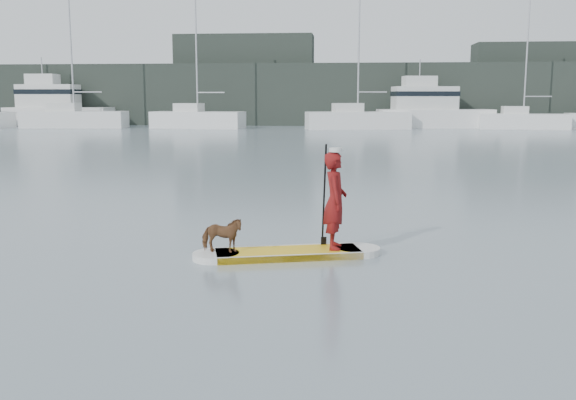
# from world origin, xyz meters

# --- Properties ---
(ground) EXTENTS (140.00, 140.00, 0.00)m
(ground) POSITION_xyz_m (0.00, 0.00, 0.00)
(ground) COLOR slate
(ground) RESTS_ON ground
(paddleboard) EXTENTS (3.22, 1.42, 0.12)m
(paddleboard) POSITION_xyz_m (-0.50, -1.57, 0.06)
(paddleboard) COLOR yellow
(paddleboard) RESTS_ON ground
(paddler) EXTENTS (0.43, 0.63, 1.70)m
(paddler) POSITION_xyz_m (0.31, -1.37, 0.97)
(paddler) COLOR maroon
(paddler) RESTS_ON paddleboard
(white_cap) EXTENTS (0.22, 0.22, 0.07)m
(white_cap) POSITION_xyz_m (0.31, -1.37, 1.85)
(white_cap) COLOR silver
(white_cap) RESTS_ON paddler
(dog) EXTENTS (0.73, 0.34, 0.61)m
(dog) POSITION_xyz_m (-1.61, -1.86, 0.43)
(dog) COLOR brown
(dog) RESTS_ON paddleboard
(paddle) EXTENTS (0.11, 0.30, 2.00)m
(paddle) POSITION_xyz_m (0.11, -1.10, 0.80)
(paddle) COLOR black
(paddle) RESTS_ON ground
(sailboat_b) EXTENTS (9.39, 3.42, 13.70)m
(sailboat_b) POSITION_xyz_m (-24.21, 44.23, 0.95)
(sailboat_b) COLOR white
(sailboat_b) RESTS_ON ground
(sailboat_c) EXTENTS (8.50, 3.72, 11.82)m
(sailboat_c) POSITION_xyz_m (-12.89, 44.54, 0.87)
(sailboat_c) COLOR white
(sailboat_c) RESTS_ON ground
(sailboat_d) EXTENTS (9.33, 4.47, 13.21)m
(sailboat_d) POSITION_xyz_m (1.36, 44.43, 0.94)
(sailboat_d) COLOR white
(sailboat_d) RESTS_ON ground
(sailboat_e) EXTENTS (7.69, 3.05, 10.90)m
(sailboat_e) POSITION_xyz_m (15.83, 45.80, 0.78)
(sailboat_e) COLOR white
(sailboat_e) RESTS_ON ground
(motor_yacht_a) EXTENTS (10.53, 4.62, 6.11)m
(motor_yacht_a) POSITION_xyz_m (8.00, 46.97, 1.72)
(motor_yacht_a) COLOR white
(motor_yacht_a) RESTS_ON ground
(motor_yacht_b) EXTENTS (9.97, 3.57, 6.54)m
(motor_yacht_b) POSITION_xyz_m (-27.65, 47.83, 1.84)
(motor_yacht_b) COLOR white
(motor_yacht_b) RESTS_ON ground
(shore_mass) EXTENTS (90.00, 6.00, 6.00)m
(shore_mass) POSITION_xyz_m (0.00, 53.00, 3.00)
(shore_mass) COLOR #212924
(shore_mass) RESTS_ON ground
(shore_building_west) EXTENTS (14.00, 4.00, 9.00)m
(shore_building_west) POSITION_xyz_m (-10.00, 54.00, 4.50)
(shore_building_west) COLOR #212924
(shore_building_west) RESTS_ON ground
(shore_building_east) EXTENTS (10.00, 4.00, 8.00)m
(shore_building_east) POSITION_xyz_m (18.00, 54.00, 4.00)
(shore_building_east) COLOR #212924
(shore_building_east) RESTS_ON ground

